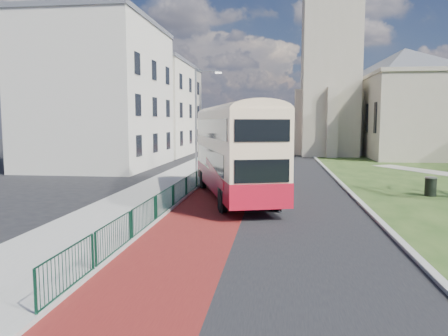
# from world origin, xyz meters

# --- Properties ---
(ground) EXTENTS (160.00, 160.00, 0.00)m
(ground) POSITION_xyz_m (0.00, 0.00, 0.00)
(ground) COLOR black
(ground) RESTS_ON ground
(road_carriageway) EXTENTS (9.00, 120.00, 0.01)m
(road_carriageway) POSITION_xyz_m (1.50, 20.00, 0.01)
(road_carriageway) COLOR black
(road_carriageway) RESTS_ON ground
(bus_lane) EXTENTS (3.40, 120.00, 0.01)m
(bus_lane) POSITION_xyz_m (-1.20, 20.00, 0.01)
(bus_lane) COLOR #591414
(bus_lane) RESTS_ON ground
(pavement_west) EXTENTS (4.00, 120.00, 0.12)m
(pavement_west) POSITION_xyz_m (-5.00, 20.00, 0.06)
(pavement_west) COLOR gray
(pavement_west) RESTS_ON ground
(kerb_west) EXTENTS (0.25, 120.00, 0.13)m
(kerb_west) POSITION_xyz_m (-3.00, 20.00, 0.07)
(kerb_west) COLOR #999993
(kerb_west) RESTS_ON ground
(kerb_east) EXTENTS (0.25, 80.00, 0.13)m
(kerb_east) POSITION_xyz_m (6.10, 22.00, 0.07)
(kerb_east) COLOR #999993
(kerb_east) RESTS_ON ground
(pedestrian_railing) EXTENTS (0.07, 24.00, 1.12)m
(pedestrian_railing) POSITION_xyz_m (-2.95, 4.00, 0.55)
(pedestrian_railing) COLOR #0C3624
(pedestrian_railing) RESTS_ON ground
(gothic_church) EXTENTS (16.38, 18.00, 40.00)m
(gothic_church) POSITION_xyz_m (12.56, 38.00, 13.13)
(gothic_church) COLOR #A29983
(gothic_church) RESTS_ON ground
(street_block_near) EXTENTS (10.30, 14.30, 13.00)m
(street_block_near) POSITION_xyz_m (-14.00, 22.00, 6.51)
(street_block_near) COLOR beige
(street_block_near) RESTS_ON ground
(street_block_far) EXTENTS (10.30, 16.30, 11.50)m
(street_block_far) POSITION_xyz_m (-14.00, 38.00, 5.76)
(street_block_far) COLOR beige
(street_block_far) RESTS_ON ground
(streetlamp) EXTENTS (2.13, 0.18, 8.00)m
(streetlamp) POSITION_xyz_m (-4.35, 18.00, 4.59)
(streetlamp) COLOR gray
(streetlamp) RESTS_ON pavement_west
(bus) EXTENTS (5.88, 11.82, 4.83)m
(bus) POSITION_xyz_m (-0.32, 6.86, 2.75)
(bus) COLOR #B21024
(bus) RESTS_ON ground
(litter_bin) EXTENTS (0.84, 0.84, 1.05)m
(litter_bin) POSITION_xyz_m (10.28, 8.71, 0.57)
(litter_bin) COLOR black
(litter_bin) RESTS_ON grass_green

